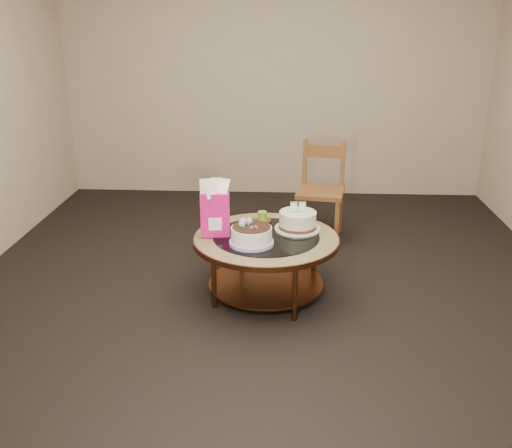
# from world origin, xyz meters

# --- Properties ---
(ground) EXTENTS (5.00, 5.00, 0.00)m
(ground) POSITION_xyz_m (0.00, 0.00, 0.00)
(ground) COLOR black
(ground) RESTS_ON ground
(room_walls) EXTENTS (4.52, 5.02, 2.61)m
(room_walls) POSITION_xyz_m (0.00, 0.00, 1.54)
(room_walls) COLOR tan
(room_walls) RESTS_ON ground
(coffee_table) EXTENTS (1.02, 1.02, 0.46)m
(coffee_table) POSITION_xyz_m (0.00, -0.00, 0.38)
(coffee_table) COLOR #5B311A
(coffee_table) RESTS_ON ground
(decorated_cake) EXTENTS (0.30, 0.30, 0.17)m
(decorated_cake) POSITION_xyz_m (-0.09, -0.15, 0.51)
(decorated_cake) COLOR #B097D5
(decorated_cake) RESTS_ON coffee_table
(cream_cake) EXTENTS (0.33, 0.33, 0.21)m
(cream_cake) POSITION_xyz_m (0.22, 0.14, 0.52)
(cream_cake) COLOR silver
(cream_cake) RESTS_ON coffee_table
(gift_bag) EXTENTS (0.21, 0.16, 0.40)m
(gift_bag) POSITION_xyz_m (-0.35, 0.00, 0.65)
(gift_bag) COLOR #E71583
(gift_bag) RESTS_ON coffee_table
(pillar_candle) EXTENTS (0.13, 0.13, 0.10)m
(pillar_candle) POSITION_xyz_m (-0.04, 0.26, 0.49)
(pillar_candle) COLOR #D2B456
(pillar_candle) RESTS_ON coffee_table
(dining_chair) EXTENTS (0.46, 0.46, 0.86)m
(dining_chair) POSITION_xyz_m (0.44, 1.18, 0.44)
(dining_chair) COLOR brown
(dining_chair) RESTS_ON ground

